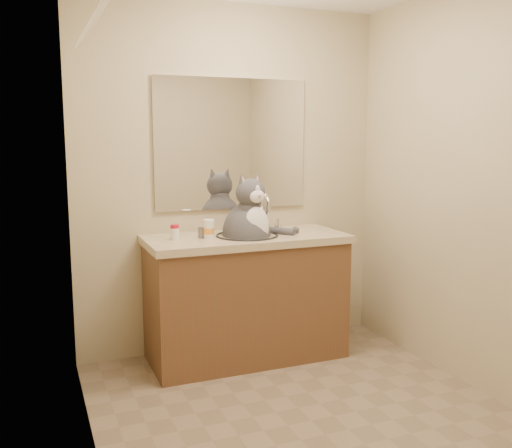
{
  "coord_description": "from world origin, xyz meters",
  "views": [
    {
      "loc": [
        -1.34,
        -2.53,
        1.5
      ],
      "look_at": [
        -0.05,
        0.65,
        0.97
      ],
      "focal_mm": 40.0,
      "sensor_mm": 36.0,
      "label": 1
    }
  ],
  "objects_px": {
    "cat": "(248,229)",
    "grey_canister": "(201,233)",
    "pill_bottle_orange": "(209,229)",
    "pill_bottle_redcap": "(175,232)"
  },
  "relations": [
    {
      "from": "cat",
      "to": "grey_canister",
      "type": "xyz_separation_m",
      "value": [
        -0.31,
        0.04,
        -0.01
      ]
    },
    {
      "from": "cat",
      "to": "grey_canister",
      "type": "distance_m",
      "value": 0.31
    },
    {
      "from": "pill_bottle_orange",
      "to": "grey_canister",
      "type": "xyz_separation_m",
      "value": [
        -0.04,
        0.03,
        -0.02
      ]
    },
    {
      "from": "cat",
      "to": "pill_bottle_redcap",
      "type": "relative_size",
      "value": 6.58
    },
    {
      "from": "cat",
      "to": "pill_bottle_orange",
      "type": "distance_m",
      "value": 0.27
    },
    {
      "from": "pill_bottle_redcap",
      "to": "pill_bottle_orange",
      "type": "relative_size",
      "value": 0.8
    },
    {
      "from": "cat",
      "to": "pill_bottle_redcap",
      "type": "height_order",
      "value": "cat"
    },
    {
      "from": "pill_bottle_redcap",
      "to": "grey_canister",
      "type": "xyz_separation_m",
      "value": [
        0.18,
        -0.0,
        -0.01
      ]
    },
    {
      "from": "pill_bottle_orange",
      "to": "grey_canister",
      "type": "distance_m",
      "value": 0.06
    },
    {
      "from": "cat",
      "to": "pill_bottle_orange",
      "type": "bearing_deg",
      "value": 164.77
    }
  ]
}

